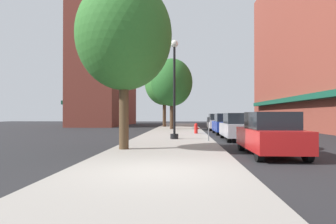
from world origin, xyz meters
The scene contains 14 objects.
ground_plane centered at (4.00, 18.00, 0.00)m, with size 90.00×90.00×0.00m, color #232326.
sidewalk_slab centered at (0.00, 19.00, 0.06)m, with size 4.80×50.00×0.12m, color gray.
building_right_brick centered at (14.99, 22.00, 9.81)m, with size 6.80×40.00×19.66m.
building_far_background centered at (-11.01, 37.00, 7.94)m, with size 6.80×18.00×15.92m.
lamppost centered at (0.14, 10.25, 3.20)m, with size 0.48×0.48×5.90m.
fire_hydrant centered at (1.61, 15.52, 0.52)m, with size 0.33×0.26×0.79m.
parking_meter_near centered at (2.05, 8.83, 0.95)m, with size 0.14×0.09×1.31m.
tree_near centered at (-0.57, 22.81, 4.82)m, with size 4.19×4.19×7.12m.
tree_mid centered at (-1.73, 28.80, 5.46)m, with size 4.77×4.77×8.10m.
tree_far centered at (-1.79, 4.81, 4.88)m, with size 4.03×4.03×7.10m.
car_red centered at (4.00, 3.96, 0.81)m, with size 1.80×4.30×1.66m.
car_silver centered at (4.00, 10.87, 0.81)m, with size 1.80×4.30×1.66m.
car_blue centered at (4.00, 16.67, 0.81)m, with size 1.80×4.30×1.66m.
car_white centered at (4.00, 22.92, 0.81)m, with size 1.80×4.30×1.66m.
Camera 1 is at (0.77, -7.74, 1.56)m, focal length 32.36 mm.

